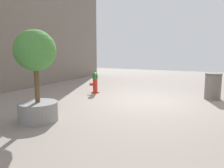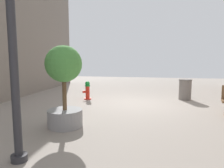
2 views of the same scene
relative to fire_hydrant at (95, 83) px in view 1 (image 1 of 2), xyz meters
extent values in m
plane|color=gray|center=(-2.28, 0.46, -0.40)|extent=(23.40, 23.40, 0.00)
cylinder|color=red|center=(-0.01, 0.00, -0.37)|extent=(0.31, 0.31, 0.05)
cylinder|color=red|center=(-0.01, 0.00, -0.08)|extent=(0.18, 0.18, 0.53)
cylinder|color=#198C33|center=(-0.01, 0.00, 0.21)|extent=(0.23, 0.23, 0.06)
sphere|color=#198C33|center=(-0.01, 0.00, 0.30)|extent=(0.21, 0.21, 0.21)
cylinder|color=red|center=(-0.07, 0.12, -0.02)|extent=(0.13, 0.15, 0.08)
cylinder|color=red|center=(0.06, -0.12, -0.02)|extent=(0.13, 0.15, 0.08)
cylinder|color=red|center=(0.13, 0.07, -0.06)|extent=(0.17, 0.16, 0.11)
cylinder|color=gray|center=(-0.53, 3.65, -0.17)|extent=(0.91, 0.91, 0.45)
cylinder|color=brown|center=(-0.53, 3.65, 0.51)|extent=(0.11, 0.11, 0.92)
sphere|color=#4C9342|center=(-0.53, 3.65, 1.25)|extent=(0.94, 0.94, 0.94)
cylinder|color=slate|center=(-4.20, -0.71, 0.03)|extent=(0.52, 0.52, 0.85)
cylinder|color=#5B5551|center=(-4.20, -0.71, 0.47)|extent=(0.55, 0.55, 0.04)
camera|label=1|loc=(-4.23, 7.47, 1.25)|focal=35.40mm
camera|label=2|loc=(-2.72, 8.62, 1.39)|focal=33.20mm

